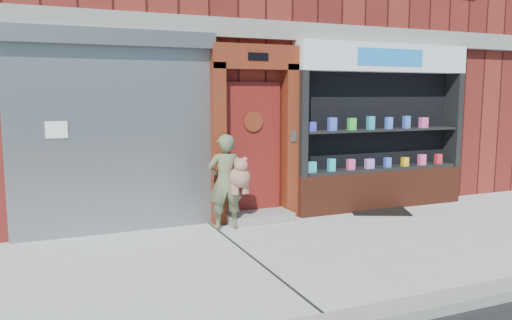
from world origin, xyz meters
TOP-DOWN VIEW (x-y plane):
  - ground at (0.00, 0.00)m, footprint 80.00×80.00m
  - curb at (0.00, -2.15)m, footprint 60.00×0.30m
  - building at (-0.00, 5.99)m, footprint 12.00×8.16m
  - shutter_bay at (-3.00, 1.93)m, footprint 3.10×0.30m
  - red_door_bay at (-0.75, 1.86)m, footprint 1.52×0.58m
  - pharmacy_bay at (1.75, 1.81)m, footprint 3.50×0.41m
  - woman at (-1.38, 1.47)m, footprint 0.65×0.50m
  - doormat at (1.54, 1.51)m, footprint 1.21×1.06m

SIDE VIEW (x-z plane):
  - ground at x=0.00m, z-range 0.00..0.00m
  - doormat at x=1.54m, z-range 0.00..0.03m
  - curb at x=0.00m, z-range 0.00..0.12m
  - woman at x=-1.38m, z-range 0.02..1.51m
  - pharmacy_bay at x=1.75m, z-range -0.13..2.87m
  - red_door_bay at x=-0.75m, z-range 0.01..2.91m
  - shutter_bay at x=-3.00m, z-range 0.20..3.24m
  - building at x=0.00m, z-range 0.00..8.00m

